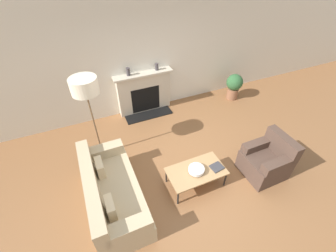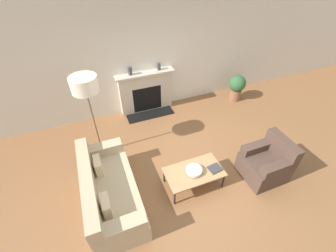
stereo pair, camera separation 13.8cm
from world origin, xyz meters
The scene contains 12 objects.
ground_plane centered at (0.00, 0.00, 0.00)m, with size 18.00×18.00×0.00m, color brown.
wall_back centered at (0.00, 2.66, 1.45)m, with size 18.00×0.06×2.90m.
fireplace centered at (-0.11, 2.51, 0.54)m, with size 1.51×0.59×1.12m.
couch centered at (-1.59, 0.02, 0.31)m, with size 0.84×1.87×0.83m.
armchair_near centered at (1.37, -0.49, 0.33)m, with size 0.77×0.73×0.86m.
coffee_table centered at (-0.04, -0.19, 0.35)m, with size 1.07×0.60×0.38m.
bowl centered at (-0.06, -0.21, 0.43)m, with size 0.30×0.30×0.09m.
book centered at (0.34, -0.28, 0.39)m, with size 0.25×0.23×0.02m.
floor_lamp centered at (-1.55, 1.33, 1.62)m, with size 0.49×0.49×1.85m.
mantel_vase_left centered at (-0.47, 2.53, 1.21)m, with size 0.09×0.09×0.19m.
mantel_vase_center_left centered at (0.26, 2.53, 1.20)m, with size 0.09×0.09×0.17m.
potted_plant centered at (2.44, 2.06, 0.44)m, with size 0.46×0.46×0.76m.
Camera 1 is at (-1.58, -2.41, 3.66)m, focal length 24.00 mm.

